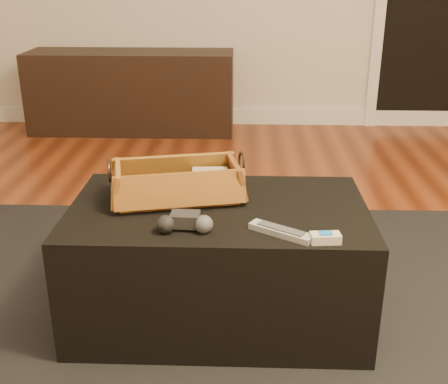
{
  "coord_description": "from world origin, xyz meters",
  "views": [
    {
      "loc": [
        -0.15,
        -1.67,
        1.18
      ],
      "look_at": [
        -0.21,
        0.03,
        0.49
      ],
      "focal_mm": 45.0,
      "sensor_mm": 36.0,
      "label": 1
    }
  ],
  "objects_px": {
    "media_cabinet": "(132,92)",
    "wicker_basket": "(177,185)",
    "silver_remote": "(281,231)",
    "tv_remote": "(171,194)",
    "cream_gadget": "(325,238)",
    "game_controller": "(185,222)",
    "ottoman": "(219,261)"
  },
  "relations": [
    {
      "from": "tv_remote",
      "to": "silver_remote",
      "type": "xyz_separation_m",
      "value": [
        0.36,
        -0.25,
        -0.02
      ]
    },
    {
      "from": "game_controller",
      "to": "cream_gadget",
      "type": "relative_size",
      "value": 1.9
    },
    {
      "from": "wicker_basket",
      "to": "cream_gadget",
      "type": "distance_m",
      "value": 0.56
    },
    {
      "from": "tv_remote",
      "to": "cream_gadget",
      "type": "height_order",
      "value": "tv_remote"
    },
    {
      "from": "tv_remote",
      "to": "wicker_basket",
      "type": "height_order",
      "value": "wicker_basket"
    },
    {
      "from": "cream_gadget",
      "to": "media_cabinet",
      "type": "bearing_deg",
      "value": 111.92
    },
    {
      "from": "ottoman",
      "to": "game_controller",
      "type": "bearing_deg",
      "value": -115.75
    },
    {
      "from": "wicker_basket",
      "to": "cream_gadget",
      "type": "height_order",
      "value": "wicker_basket"
    },
    {
      "from": "tv_remote",
      "to": "media_cabinet",
      "type": "bearing_deg",
      "value": 85.42
    },
    {
      "from": "media_cabinet",
      "to": "wicker_basket",
      "type": "bearing_deg",
      "value": -75.43
    },
    {
      "from": "game_controller",
      "to": "silver_remote",
      "type": "height_order",
      "value": "game_controller"
    },
    {
      "from": "wicker_basket",
      "to": "cream_gadget",
      "type": "xyz_separation_m",
      "value": [
        0.47,
        -0.31,
        -0.04
      ]
    },
    {
      "from": "tv_remote",
      "to": "silver_remote",
      "type": "bearing_deg",
      "value": -53.03
    },
    {
      "from": "media_cabinet",
      "to": "tv_remote",
      "type": "height_order",
      "value": "media_cabinet"
    },
    {
      "from": "tv_remote",
      "to": "cream_gadget",
      "type": "xyz_separation_m",
      "value": [
        0.49,
        -0.29,
        -0.01
      ]
    },
    {
      "from": "media_cabinet",
      "to": "wicker_basket",
      "type": "distance_m",
      "value": 2.48
    },
    {
      "from": "silver_remote",
      "to": "media_cabinet",
      "type": "bearing_deg",
      "value": 109.89
    },
    {
      "from": "wicker_basket",
      "to": "cream_gadget",
      "type": "bearing_deg",
      "value": -33.79
    },
    {
      "from": "ottoman",
      "to": "game_controller",
      "type": "height_order",
      "value": "game_controller"
    },
    {
      "from": "media_cabinet",
      "to": "ottoman",
      "type": "distance_m",
      "value": 2.57
    },
    {
      "from": "silver_remote",
      "to": "cream_gadget",
      "type": "height_order",
      "value": "cream_gadget"
    },
    {
      "from": "game_controller",
      "to": "ottoman",
      "type": "bearing_deg",
      "value": 64.25
    },
    {
      "from": "wicker_basket",
      "to": "game_controller",
      "type": "bearing_deg",
      "value": -78.5
    },
    {
      "from": "media_cabinet",
      "to": "ottoman",
      "type": "bearing_deg",
      "value": -72.67
    },
    {
      "from": "tv_remote",
      "to": "cream_gadget",
      "type": "distance_m",
      "value": 0.57
    },
    {
      "from": "media_cabinet",
      "to": "tv_remote",
      "type": "bearing_deg",
      "value": -75.96
    },
    {
      "from": "wicker_basket",
      "to": "silver_remote",
      "type": "distance_m",
      "value": 0.44
    },
    {
      "from": "media_cabinet",
      "to": "silver_remote",
      "type": "distance_m",
      "value": 2.84
    },
    {
      "from": "tv_remote",
      "to": "cream_gadget",
      "type": "relative_size",
      "value": 2.6
    },
    {
      "from": "media_cabinet",
      "to": "silver_remote",
      "type": "relative_size",
      "value": 7.74
    },
    {
      "from": "media_cabinet",
      "to": "ottoman",
      "type": "relative_size",
      "value": 1.52
    },
    {
      "from": "wicker_basket",
      "to": "silver_remote",
      "type": "bearing_deg",
      "value": -38.15
    }
  ]
}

